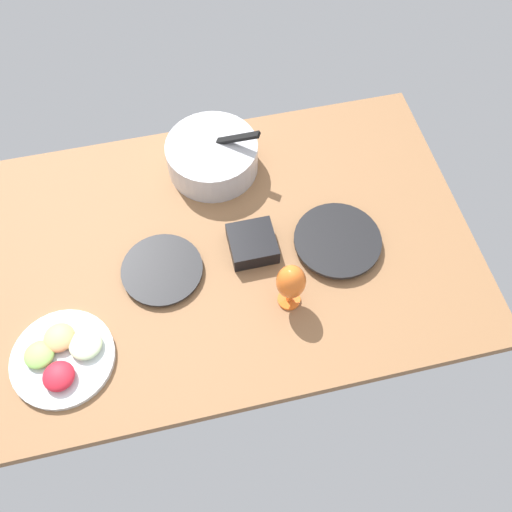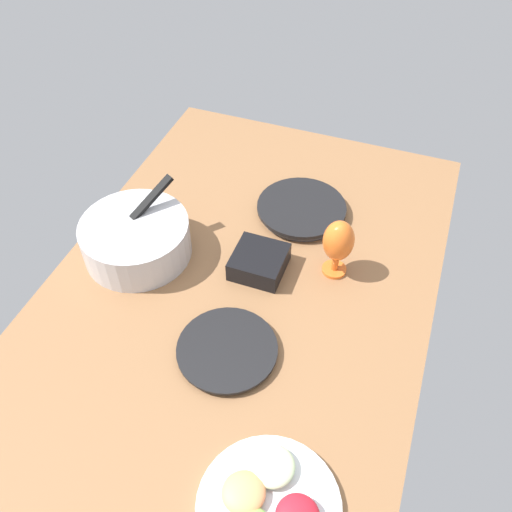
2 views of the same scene
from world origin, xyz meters
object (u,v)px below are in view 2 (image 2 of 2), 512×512
dinner_plate_left (227,350)px  fruit_platter (268,503)px  square_bowl_black (259,261)px  mixing_bowl (136,238)px  hurricane_glass_orange (338,243)px  dinner_plate_right (301,209)px

dinner_plate_left → fruit_platter: fruit_platter is taller
fruit_platter → square_bowl_black: square_bowl_black is taller
dinner_plate_left → square_bowl_black: square_bowl_black is taller
dinner_plate_left → fruit_platter: 38.26cm
mixing_bowl → hurricane_glass_orange: size_ratio=1.70×
dinner_plate_left → mixing_bowl: mixing_bowl is taller
fruit_platter → hurricane_glass_orange: hurricane_glass_orange is taller
dinner_plate_left → dinner_plate_right: size_ratio=0.91×
dinner_plate_left → mixing_bowl: bearing=58.2°
mixing_bowl → hurricane_glass_orange: 57.28cm
dinner_plate_left → mixing_bowl: (23.19, 37.42, 5.01)cm
dinner_plate_right → hurricane_glass_orange: bearing=-141.6°
mixing_bowl → fruit_platter: bearing=-132.7°
fruit_platter → square_bowl_black: size_ratio=2.06×
dinner_plate_left → dinner_plate_right: bearing=-2.4°
dinner_plate_left → dinner_plate_right: 55.92cm
fruit_platter → square_bowl_black: (60.57, 23.90, 1.43)cm
fruit_platter → mixing_bowl: bearing=47.3°
mixing_bowl → dinner_plate_right: bearing=-50.6°
dinner_plate_right → square_bowl_black: 27.14cm
dinner_plate_left → fruit_platter: bearing=-145.2°
hurricane_glass_orange → square_bowl_black: size_ratio=1.28×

